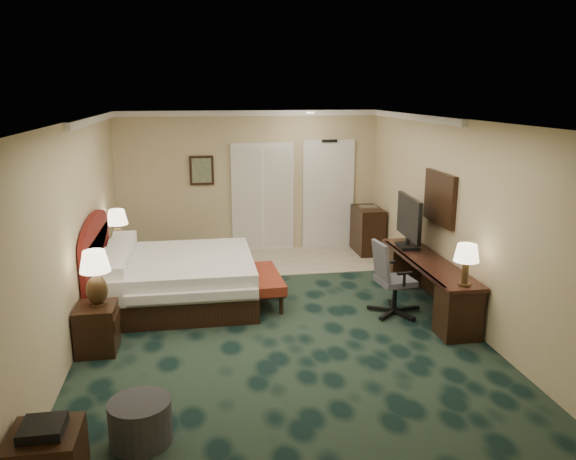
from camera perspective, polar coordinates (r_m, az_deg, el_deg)
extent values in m
cube|color=black|center=(7.62, -1.04, -9.69)|extent=(5.00, 7.50, 0.00)
cube|color=white|center=(6.99, -1.14, 11.03)|extent=(5.00, 7.50, 0.00)
cube|color=#CABA92|center=(10.84, -3.94, 4.88)|extent=(5.00, 0.00, 2.70)
cube|color=#CABA92|center=(3.73, 7.44, -13.47)|extent=(5.00, 0.00, 2.70)
cube|color=#CABA92|center=(7.28, -20.97, -0.56)|extent=(0.00, 7.50, 2.70)
cube|color=#CABA92|center=(7.93, 17.09, 0.90)|extent=(0.00, 7.50, 2.70)
cube|color=#B4AC9A|center=(10.45, 1.55, -3.01)|extent=(3.20, 1.70, 0.01)
cube|color=white|center=(11.11, 4.09, 3.54)|extent=(1.02, 0.06, 2.18)
cube|color=silver|center=(10.88, -2.59, 3.33)|extent=(1.20, 0.06, 2.10)
cube|color=#3D5B48|center=(10.72, -8.77, 6.00)|extent=(0.45, 0.06, 0.55)
cube|color=white|center=(8.40, 15.16, 3.14)|extent=(0.05, 0.95, 0.75)
cube|color=silver|center=(8.46, -11.01, -5.01)|extent=(2.17, 2.01, 0.69)
cube|color=black|center=(7.20, -18.84, -9.44)|extent=(0.46, 0.53, 0.58)
cube|color=black|center=(9.73, -16.44, -3.29)|extent=(0.43, 0.49, 0.54)
cube|color=maroon|center=(8.39, -2.38, -5.86)|extent=(0.49, 1.28, 0.43)
cylinder|color=#313131|center=(5.44, -14.77, -18.30)|extent=(0.73, 0.73, 0.40)
cube|color=black|center=(8.33, 13.94, -5.36)|extent=(0.54, 2.49, 0.72)
cube|color=black|center=(8.70, 12.17, 0.76)|extent=(0.15, 1.03, 0.80)
cube|color=black|center=(10.93, 8.07, -0.01)|extent=(0.46, 0.84, 0.88)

